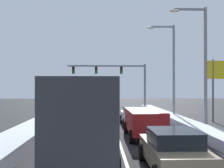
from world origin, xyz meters
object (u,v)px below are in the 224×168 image
object	(u,v)px
sedan_white_right_lane_third	(134,115)
suv_green_center_lane_third	(93,110)
street_lamp_right_mid	(201,57)
street_lamp_right_far	(170,64)
traffic_light_gantry	(118,75)
box_truck_center_lane_nearest	(85,116)
sedan_silver_center_lane_second	(91,122)
sedan_tan_right_lane_nearest	(173,150)
suv_red_right_lane_second	(144,121)
roadside_sign_right	(224,76)

from	to	relation	value
sedan_white_right_lane_third	suv_green_center_lane_third	xyz separation A→B (m)	(-3.36, 1.95, 0.25)
street_lamp_right_mid	street_lamp_right_far	world-z (taller)	street_lamp_right_far
suv_green_center_lane_third	traffic_light_gantry	xyz separation A→B (m)	(2.91, 13.23, 3.71)
box_truck_center_lane_nearest	sedan_silver_center_lane_second	bearing A→B (deg)	90.16
sedan_tan_right_lane_nearest	sedan_white_right_lane_third	distance (m)	12.79
suv_red_right_lane_second	street_lamp_right_far	xyz separation A→B (m)	(3.85, 9.24, 4.25)
sedan_silver_center_lane_second	suv_green_center_lane_third	bearing A→B (deg)	90.42
traffic_light_gantry	street_lamp_right_mid	size ratio (longest dim) A/B	1.22
traffic_light_gantry	street_lamp_right_far	size ratio (longest dim) A/B	1.19
sedan_tan_right_lane_nearest	traffic_light_gantry	xyz separation A→B (m)	(-0.42, 27.97, 3.96)
sedan_tan_right_lane_nearest	roadside_sign_right	distance (m)	16.85
sedan_white_right_lane_third	traffic_light_gantry	world-z (taller)	traffic_light_gantry
sedan_tan_right_lane_nearest	street_lamp_right_far	distance (m)	17.13
box_truck_center_lane_nearest	street_lamp_right_mid	bearing A→B (deg)	47.20
sedan_tan_right_lane_nearest	traffic_light_gantry	size ratio (longest dim) A/B	0.42
box_truck_center_lane_nearest	street_lamp_right_mid	xyz separation A→B (m)	(7.59, 8.20, 3.24)
box_truck_center_lane_nearest	traffic_light_gantry	size ratio (longest dim) A/B	0.68
sedan_tan_right_lane_nearest	box_truck_center_lane_nearest	xyz separation A→B (m)	(-3.27, 1.08, 1.14)
traffic_light_gantry	roadside_sign_right	bearing A→B (deg)	-57.61
suv_green_center_lane_third	street_lamp_right_mid	size ratio (longest dim) A/B	0.57
sedan_tan_right_lane_nearest	roadside_sign_right	world-z (taller)	roadside_sign_right
street_lamp_right_mid	suv_red_right_lane_second	bearing A→B (deg)	-150.60
sedan_tan_right_lane_nearest	street_lamp_right_mid	distance (m)	11.13
traffic_light_gantry	street_lamp_right_far	distance (m)	12.65
street_lamp_right_mid	sedan_tan_right_lane_nearest	bearing A→B (deg)	-115.00
street_lamp_right_mid	sedan_white_right_lane_third	bearing A→B (deg)	140.74
traffic_light_gantry	street_lamp_right_mid	distance (m)	19.29
sedan_white_right_lane_third	street_lamp_right_far	world-z (taller)	street_lamp_right_far
sedan_tan_right_lane_nearest	sedan_white_right_lane_third	world-z (taller)	same
sedan_silver_center_lane_second	roadside_sign_right	distance (m)	13.33
suv_red_right_lane_second	sedan_silver_center_lane_second	xyz separation A→B (m)	(-3.28, 1.62, -0.25)
sedan_tan_right_lane_nearest	street_lamp_right_mid	bearing A→B (deg)	65.00
box_truck_center_lane_nearest	roadside_sign_right	distance (m)	17.67
suv_green_center_lane_third	traffic_light_gantry	world-z (taller)	traffic_light_gantry
sedan_white_right_lane_third	roadside_sign_right	world-z (taller)	roadside_sign_right
sedan_tan_right_lane_nearest	street_lamp_right_far	size ratio (longest dim) A/B	0.51
sedan_silver_center_lane_second	street_lamp_right_mid	bearing A→B (deg)	6.16
suv_red_right_lane_second	roadside_sign_right	bearing A→B (deg)	42.41
sedan_white_right_lane_third	street_lamp_right_far	bearing A→B (deg)	40.67
sedan_tan_right_lane_nearest	suv_green_center_lane_third	world-z (taller)	suv_green_center_lane_third
suv_red_right_lane_second	traffic_light_gantry	bearing A→B (deg)	91.14
suv_red_right_lane_second	traffic_light_gantry	size ratio (longest dim) A/B	0.46
roadside_sign_right	box_truck_center_lane_nearest	bearing A→B (deg)	-130.88
street_lamp_right_mid	roadside_sign_right	xyz separation A→B (m)	(3.89, 5.07, -1.13)
box_truck_center_lane_nearest	street_lamp_right_far	bearing A→B (deg)	64.62
suv_red_right_lane_second	roadside_sign_right	world-z (taller)	roadside_sign_right
street_lamp_right_far	street_lamp_right_mid	bearing A→B (deg)	-85.98
box_truck_center_lane_nearest	traffic_light_gantry	distance (m)	27.19
sedan_tan_right_lane_nearest	street_lamp_right_far	xyz separation A→B (m)	(3.85, 16.08, 4.50)
suv_green_center_lane_third	street_lamp_right_far	bearing A→B (deg)	10.56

